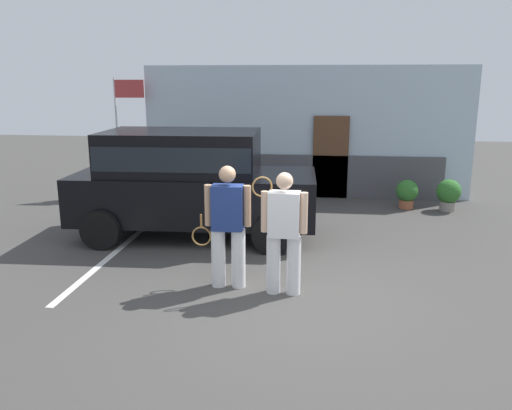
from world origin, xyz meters
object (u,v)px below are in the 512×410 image
Objects in this scene: tennis_player_woman at (284,231)px; tennis_player_man at (228,225)px; potted_plant_secondary at (449,193)px; parked_suv at (189,178)px; flag_pole at (123,115)px; potted_plant_by_porch at (407,193)px.

tennis_player_man is at bearing -8.37° from tennis_player_woman.
potted_plant_secondary is at bearing -131.49° from tennis_player_man.
potted_plant_secondary is (3.47, 5.29, -0.51)m from tennis_player_woman.
parked_suv reaches higher than potted_plant_secondary.
parked_suv reaches higher than tennis_player_woman.
tennis_player_woman is 0.58× the size of flag_pole.
tennis_player_woman is (2.01, -2.61, -0.22)m from parked_suv.
tennis_player_man is at bearing -57.45° from flag_pole.
parked_suv is 6.14m from potted_plant_secondary.
parked_suv is 4.47m from flag_pole.
flag_pole is at bearing 174.37° from potted_plant_by_porch.
flag_pole is (-7.17, 0.71, 1.72)m from potted_plant_by_porch.
tennis_player_woman is at bearing -54.65° from parked_suv.
tennis_player_woman is 7.76m from flag_pole.
potted_plant_secondary reaches higher than potted_plant_by_porch.
parked_suv is 2.65× the size of tennis_player_woman.
potted_plant_by_porch is at bearing -5.63° from flag_pole.
tennis_player_man reaches higher than tennis_player_woman.
flag_pole is (-8.10, 0.82, 1.69)m from potted_plant_secondary.
potted_plant_by_porch is 0.23× the size of flag_pole.
potted_plant_by_porch is 0.93× the size of potted_plant_secondary.
potted_plant_secondary is at bearing 23.87° from parked_suv.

